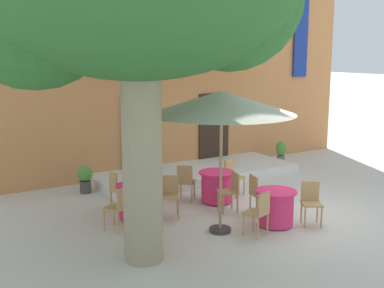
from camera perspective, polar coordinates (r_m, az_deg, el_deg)
The scene contains 18 objects.
ground_plane at distance 11.32m, azimuth 11.61°, elevation -8.01°, with size 120.00×120.00×0.00m, color beige.
building_facade at distance 16.47m, azimuth -5.23°, elevation 11.23°, with size 13.00×5.09×7.50m.
entrance_step_platform at distance 14.21m, azimuth 0.57°, elevation -3.39°, with size 5.89×2.18×0.25m, color silver.
cafe_table_near_tree at distance 10.76m, azimuth -6.57°, elevation -6.65°, with size 0.86×0.86×0.76m.
cafe_chair_near_tree_0 at distance 10.09m, azimuth -8.54°, elevation -7.08°, with size 0.55×0.55×0.91m.
cafe_chair_near_tree_1 at distance 10.81m, azimuth -2.59°, elevation -5.75°, with size 0.53×0.53×0.91m.
cafe_chair_near_tree_2 at distance 11.34m, azimuth -8.67°, elevation -5.07°, with size 0.41×0.41×0.91m.
cafe_table_middle at distance 10.43m, azimuth 9.73°, elevation -7.30°, with size 0.86×0.86×0.76m.
cafe_chair_middle_0 at distance 11.00m, azimuth 7.64°, elevation -5.54°, with size 0.49×0.49×0.91m.
cafe_chair_middle_1 at distance 9.74m, azimuth 7.82°, elevation -7.70°, with size 0.50×0.50×0.91m.
cafe_chair_middle_2 at distance 10.62m, azimuth 13.69°, elevation -6.36°, with size 0.55×0.55×0.91m.
cafe_table_front at distance 11.85m, azimuth 2.88°, elevation -4.96°, with size 0.86×0.86×0.76m.
cafe_chair_front_0 at distance 11.86m, azimuth -0.76°, elevation -4.24°, with size 0.57×0.57×0.91m.
cafe_chair_front_1 at distance 11.16m, azimuth 4.56°, elevation -5.24°, with size 0.49×0.49×0.91m.
cafe_chair_front_2 at distance 12.44m, azimuth 4.73°, elevation -3.57°, with size 0.50×0.50×0.91m.
cafe_umbrella at distance 9.48m, azimuth 3.46°, elevation 4.76°, with size 2.90×2.90×2.85m.
ground_planter_left at distance 12.89m, azimuth -12.33°, elevation -3.86°, with size 0.38×0.38×0.71m.
ground_planter_right at distance 16.17m, azimuth 10.32°, elevation -0.82°, with size 0.33×0.33×0.73m.
Camera 1 is at (-7.42, -7.75, 3.60)m, focal length 45.78 mm.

